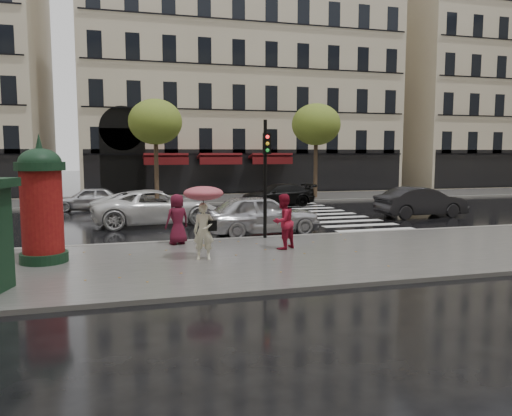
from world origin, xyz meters
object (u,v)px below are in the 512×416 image
object	(u,v)px
woman_umbrella	(204,210)
morris_column	(42,201)
car_silver	(261,214)
car_far_silver	(89,199)
man_burgundy	(177,219)
car_white	(156,207)
car_darkgrey	(421,202)
traffic_light	(266,167)
car_black	(277,195)
woman_red	(283,222)

from	to	relation	value
woman_umbrella	morris_column	xyz separation A→B (m)	(-4.49, 0.90, 0.29)
car_silver	car_far_silver	world-z (taller)	car_silver
woman_umbrella	man_burgundy	distance (m)	2.81
car_white	car_far_silver	size ratio (longest dim) A/B	1.48
woman_umbrella	car_silver	distance (m)	5.52
morris_column	car_darkgrey	size ratio (longest dim) A/B	0.79
traffic_light	car_black	xyz separation A→B (m)	(4.24, 11.56, -2.06)
woman_red	car_black	world-z (taller)	woman_red
woman_umbrella	car_silver	size ratio (longest dim) A/B	0.47
car_white	car_black	xyz separation A→B (m)	(7.77, 6.16, -0.12)
car_white	car_far_silver	distance (m)	7.60
morris_column	car_darkgrey	world-z (taller)	morris_column
car_white	car_far_silver	xyz separation A→B (m)	(-3.23, 6.88, -0.14)
woman_umbrella	car_white	bearing A→B (deg)	94.85
car_white	car_black	size ratio (longest dim) A/B	1.23
woman_red	car_far_silver	bearing A→B (deg)	-98.27
morris_column	traffic_light	distance (m)	7.66
car_far_silver	woman_umbrella	bearing A→B (deg)	13.69
car_silver	car_far_silver	xyz separation A→B (m)	(-7.00, 10.80, -0.15)
morris_column	car_silver	xyz separation A→B (m)	(7.54, 3.64, -1.07)
traffic_light	woman_red	bearing A→B (deg)	-91.63
woman_umbrella	morris_column	distance (m)	4.59
woman_red	car_white	world-z (taller)	woman_red
woman_umbrella	car_white	distance (m)	8.53
woman_red	car_black	bearing A→B (deg)	-140.56
woman_red	man_burgundy	size ratio (longest dim) A/B	1.04
man_burgundy	car_black	size ratio (longest dim) A/B	0.37
car_silver	car_white	world-z (taller)	car_silver
woman_umbrella	car_darkgrey	size ratio (longest dim) A/B	0.48
woman_umbrella	morris_column	bearing A→B (deg)	168.67
woman_red	car_silver	world-z (taller)	woman_red
car_black	car_far_silver	distance (m)	11.02
car_darkgrey	man_burgundy	bearing A→B (deg)	108.99
car_white	car_black	world-z (taller)	car_white
car_darkgrey	car_far_silver	distance (m)	18.09
car_white	car_black	distance (m)	9.91
traffic_light	car_silver	distance (m)	2.44
man_burgundy	car_white	xyz separation A→B (m)	(-0.26, 5.75, -0.19)
car_far_silver	traffic_light	bearing A→B (deg)	28.08
woman_red	car_white	bearing A→B (deg)	-98.51
traffic_light	car_darkgrey	world-z (taller)	traffic_light
traffic_light	car_silver	xyz separation A→B (m)	(0.24, 1.48, -1.93)
car_black	woman_red	bearing A→B (deg)	-22.62
woman_umbrella	woman_red	xyz separation A→B (m)	(2.75, 0.90, -0.57)
car_far_silver	car_silver	bearing A→B (deg)	32.19
car_silver	car_white	bearing A→B (deg)	38.52
car_silver	car_darkgrey	size ratio (longest dim) A/B	1.02
woman_red	car_darkgrey	size ratio (longest dim) A/B	0.39
man_burgundy	traffic_light	distance (m)	3.72
woman_umbrella	car_darkgrey	distance (m)	14.53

